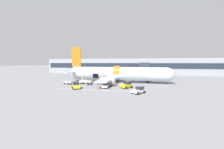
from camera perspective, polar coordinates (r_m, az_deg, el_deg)
The scene contains 19 objects.
ground_plane at distance 41.90m, azimuth 1.88°, elevation -3.58°, with size 500.00×500.00×0.00m, color gray.
apron_marking_line at distance 32.73m, azimuth -6.40°, elevation -5.91°, with size 21.31×0.34×0.01m.
terminal_strip at distance 81.18m, azimuth 8.22°, elevation 3.15°, with size 95.65×12.70×7.96m.
jet_bridge_stub at distance 49.70m, azimuth 12.48°, elevation 2.76°, with size 3.15×9.41×5.96m.
airplane at distance 45.19m, azimuth 1.58°, elevation 0.24°, with size 32.81×25.05×10.85m.
baggage_tug_lead at distance 35.29m, azimuth -13.47°, elevation -4.16°, with size 2.91×3.37×1.52m.
baggage_tug_mid at distance 35.27m, azimuth 5.59°, elevation -4.00°, with size 2.90×3.16×1.62m.
baggage_tug_rear at distance 29.42m, azimuth 10.13°, elevation -6.01°, with size 2.69×3.16×1.32m.
baggage_tug_spare at distance 35.51m, azimuth -2.48°, elevation -4.08°, with size 2.11×3.20×1.37m.
baggage_cart_loading at distance 42.17m, azimuth -9.75°, elevation -2.79°, with size 4.35×2.28×1.15m.
baggage_cart_queued at distance 42.76m, azimuth -15.98°, elevation -2.96°, with size 3.89×2.20×0.93m.
ground_crew_loader_a at distance 40.19m, azimuth -5.46°, elevation -2.71°, with size 0.40×0.57×1.64m.
ground_crew_loader_b at distance 45.25m, azimuth -11.25°, elevation -2.02°, with size 0.36×0.53×1.55m.
ground_crew_driver at distance 41.03m, azimuth -4.60°, elevation -2.44°, with size 0.62×0.42×1.79m.
ground_crew_supervisor at distance 39.06m, azimuth -9.19°, elevation -2.99°, with size 0.51×0.51×1.60m.
suitcase_on_tarmac_upright at distance 39.53m, azimuth -7.93°, elevation -3.62°, with size 0.42×0.34×0.78m.
safety_cone_nose at distance 43.21m, azimuth 23.01°, elevation -3.27°, with size 0.57×0.57×0.68m.
safety_cone_engine_left at distance 33.28m, azimuth -5.06°, elevation -5.18°, with size 0.52×0.52×0.67m.
safety_cone_wingtip at distance 38.12m, azimuth 0.15°, elevation -3.92°, with size 0.49×0.49×0.66m.
Camera 1 is at (9.21, -40.44, 5.95)m, focal length 24.00 mm.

